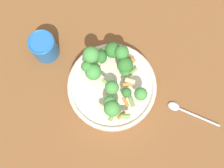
{
  "coord_description": "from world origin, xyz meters",
  "views": [
    {
      "loc": [
        -0.15,
        0.1,
        0.8
      ],
      "look_at": [
        0.0,
        0.0,
        0.07
      ],
      "focal_mm": 42.0,
      "sensor_mm": 36.0,
      "label": 1
    }
  ],
  "objects": [
    {
      "name": "bowl",
      "position": [
        0.0,
        0.0,
        0.03
      ],
      "size": [
        0.27,
        0.27,
        0.05
      ],
      "color": "beige",
      "rests_on": "ground_plane"
    },
    {
      "name": "cup",
      "position": [
        0.22,
        0.11,
        0.04
      ],
      "size": [
        0.08,
        0.08,
        0.08
      ],
      "color": "#2366B2",
      "rests_on": "ground_plane"
    },
    {
      "name": "ground_plane",
      "position": [
        0.0,
        0.0,
        0.0
      ],
      "size": [
        3.0,
        3.0,
        0.0
      ],
      "primitive_type": "plane",
      "color": "brown"
    },
    {
      "name": "pasta_salad",
      "position": [
        0.02,
        -0.01,
        0.1
      ],
      "size": [
        0.22,
        0.17,
        0.1
      ],
      "color": "#8CB766",
      "rests_on": "bowl"
    },
    {
      "name": "spoon",
      "position": [
        -0.18,
        -0.15,
        0.01
      ],
      "size": [
        0.15,
        0.1,
        0.01
      ],
      "rotation": [
        0.0,
        0.0,
        6.85
      ],
      "color": "silver",
      "rests_on": "ground_plane"
    }
  ]
}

